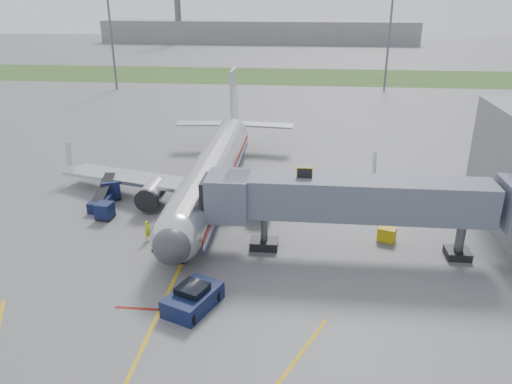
# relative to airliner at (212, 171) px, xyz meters

# --- Properties ---
(ground) EXTENTS (400.00, 400.00, 0.00)m
(ground) POSITION_rel_airliner_xyz_m (-0.00, -15.25, -2.65)
(ground) COLOR #565659
(ground) RESTS_ON ground
(grass_strip) EXTENTS (300.00, 25.00, 0.01)m
(grass_strip) POSITION_rel_airliner_xyz_m (-0.00, 74.75, -2.64)
(grass_strip) COLOR #2D4C1E
(grass_strip) RESTS_ON ground
(apron_markings) EXTENTS (21.52, 50.00, 0.01)m
(apron_markings) POSITION_rel_airliner_xyz_m (-0.00, -22.65, -2.64)
(apron_markings) COLOR gold
(apron_markings) RESTS_ON ground
(airliner) EXTENTS (32.10, 35.67, 10.25)m
(airliner) POSITION_rel_airliner_xyz_m (0.00, 0.00, 0.00)
(airliner) COLOR silver
(airliner) RESTS_ON ground
(jet_bridge) EXTENTS (25.30, 4.00, 6.90)m
(jet_bridge) POSITION_rel_airliner_xyz_m (12.86, -10.25, 1.82)
(jet_bridge) COLOR slate
(jet_bridge) RESTS_ON ground
(light_mast_left) EXTENTS (2.00, 0.44, 20.40)m
(light_mast_left) POSITION_rel_airliner_xyz_m (-30.00, 54.75, 8.13)
(light_mast_left) COLOR #595B60
(light_mast_left) RESTS_ON ground
(light_mast_right) EXTENTS (2.00, 0.44, 20.40)m
(light_mast_right) POSITION_rel_airliner_xyz_m (25.00, 59.75, 8.13)
(light_mast_right) COLOR #595B60
(light_mast_right) RESTS_ON ground
(distant_terminal) EXTENTS (120.00, 14.00, 8.00)m
(distant_terminal) POSITION_rel_airliner_xyz_m (-10.00, 154.75, 1.35)
(distant_terminal) COLOR slate
(distant_terminal) RESTS_ON ground
(pushback_tug) EXTENTS (3.74, 4.55, 1.64)m
(pushback_tug) POSITION_rel_airliner_xyz_m (2.08, -18.75, -1.96)
(pushback_tug) COLOR black
(pushback_tug) RESTS_ON ground
(baggage_cart_a) EXTENTS (1.59, 1.59, 1.53)m
(baggage_cart_a) POSITION_rel_airliner_xyz_m (-8.70, -6.24, -1.87)
(baggage_cart_a) COLOR black
(baggage_cart_a) RESTS_ON ground
(baggage_cart_b) EXTENTS (2.34, 2.34, 1.93)m
(baggage_cart_b) POSITION_rel_airliner_xyz_m (-9.84, -1.60, -1.66)
(baggage_cart_b) COLOR black
(baggage_cart_b) RESTS_ON ground
(baggage_cart_c) EXTENTS (1.78, 1.78, 1.57)m
(baggage_cart_c) POSITION_rel_airliner_xyz_m (-3.00, 0.22, -1.84)
(baggage_cart_c) COLOR black
(baggage_cart_c) RESTS_ON ground
(belt_loader) EXTENTS (1.74, 4.94, 2.39)m
(belt_loader) POSITION_rel_airliner_xyz_m (-10.01, -3.42, -2.05)
(belt_loader) COLOR black
(belt_loader) RESTS_ON ground
(ground_power_cart) EXTENTS (1.65, 1.38, 1.12)m
(ground_power_cart) POSITION_rel_airliner_xyz_m (15.92, -8.02, -2.09)
(ground_power_cart) COLOR gold
(ground_power_cart) RESTS_ON ground
(ramp_worker) EXTENTS (0.72, 0.74, 1.71)m
(ramp_worker) POSITION_rel_airliner_xyz_m (-3.60, -9.90, -1.79)
(ramp_worker) COLOR #C0DC19
(ramp_worker) RESTS_ON ground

